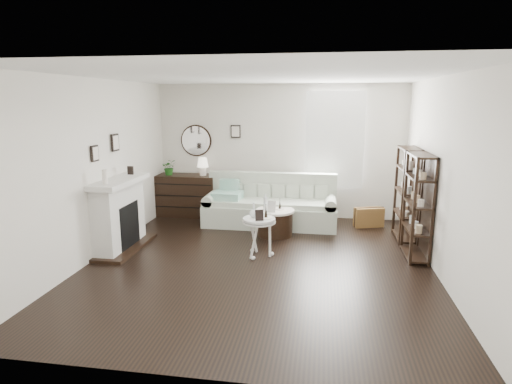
% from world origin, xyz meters
% --- Properties ---
extents(room, '(5.50, 5.50, 5.50)m').
position_xyz_m(room, '(0.73, 2.70, 1.60)').
color(room, black).
rests_on(room, ground).
extents(fireplace, '(0.50, 1.40, 1.84)m').
position_xyz_m(fireplace, '(-2.32, 0.30, 0.54)').
color(fireplace, silver).
rests_on(fireplace, ground).
extents(shelf_unit_far, '(0.30, 0.80, 1.60)m').
position_xyz_m(shelf_unit_far, '(2.33, 1.55, 0.80)').
color(shelf_unit_far, black).
rests_on(shelf_unit_far, ground).
extents(shelf_unit_near, '(0.30, 0.80, 1.60)m').
position_xyz_m(shelf_unit_near, '(2.33, 0.65, 0.80)').
color(shelf_unit_near, black).
rests_on(shelf_unit_near, ground).
extents(sofa, '(2.53, 0.88, 0.98)m').
position_xyz_m(sofa, '(-0.09, 2.08, 0.33)').
color(sofa, '#AAB5A2').
rests_on(sofa, ground).
extents(quilt, '(0.57, 0.48, 0.14)m').
position_xyz_m(quilt, '(-0.92, 1.95, 0.58)').
color(quilt, '#268B6D').
rests_on(quilt, sofa).
extents(suitcase, '(0.59, 0.35, 0.37)m').
position_xyz_m(suitcase, '(1.79, 2.20, 0.19)').
color(suitcase, brown).
rests_on(suitcase, ground).
extents(dresser, '(1.29, 0.55, 0.86)m').
position_xyz_m(dresser, '(-1.92, 2.47, 0.43)').
color(dresser, black).
rests_on(dresser, ground).
extents(table_lamp, '(0.24, 0.24, 0.37)m').
position_xyz_m(table_lamp, '(-1.54, 2.47, 1.05)').
color(table_lamp, beige).
rests_on(table_lamp, dresser).
extents(potted_plant, '(0.37, 0.35, 0.32)m').
position_xyz_m(potted_plant, '(-2.24, 2.42, 1.02)').
color(potted_plant, '#1C5217').
rests_on(potted_plant, dresser).
extents(drum_table, '(0.68, 0.68, 0.47)m').
position_xyz_m(drum_table, '(0.08, 1.40, 0.24)').
color(drum_table, black).
rests_on(drum_table, ground).
extents(pedestal_table, '(0.51, 0.51, 0.61)m').
position_xyz_m(pedestal_table, '(-0.04, 0.30, 0.56)').
color(pedestal_table, white).
rests_on(pedestal_table, ground).
extents(eiffel_drum, '(0.10, 0.10, 0.18)m').
position_xyz_m(eiffel_drum, '(0.15, 1.45, 0.56)').
color(eiffel_drum, black).
rests_on(eiffel_drum, drum_table).
extents(bottle_drum, '(0.07, 0.07, 0.30)m').
position_xyz_m(bottle_drum, '(-0.09, 1.32, 0.62)').
color(bottle_drum, silver).
rests_on(bottle_drum, drum_table).
extents(card_frame_drum, '(0.15, 0.07, 0.19)m').
position_xyz_m(card_frame_drum, '(0.03, 1.23, 0.57)').
color(card_frame_drum, silver).
rests_on(card_frame_drum, drum_table).
extents(eiffel_ped, '(0.13, 0.13, 0.20)m').
position_xyz_m(eiffel_ped, '(0.05, 0.33, 0.71)').
color(eiffel_ped, black).
rests_on(eiffel_ped, pedestal_table).
extents(flask_ped, '(0.13, 0.13, 0.24)m').
position_xyz_m(flask_ped, '(-0.13, 0.32, 0.73)').
color(flask_ped, silver).
rests_on(flask_ped, pedestal_table).
extents(card_frame_ped, '(0.13, 0.09, 0.17)m').
position_xyz_m(card_frame_ped, '(-0.02, 0.16, 0.70)').
color(card_frame_ped, black).
rests_on(card_frame_ped, pedestal_table).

